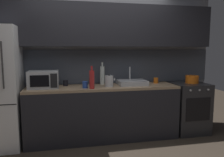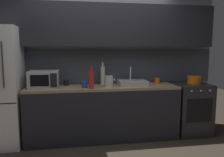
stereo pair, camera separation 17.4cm
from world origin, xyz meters
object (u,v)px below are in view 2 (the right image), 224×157
kettle (109,81)px  mug_dark (66,83)px  mug_orange (157,81)px  mug_blue (85,85)px  oven_range (190,108)px  cooking_pot (194,80)px  wine_bottle_clear (103,75)px  microwave (44,79)px  wine_bottle_red (91,79)px

kettle → mug_dark: bearing=161.2°
mug_dark → mug_orange: mug_orange is taller
kettle → mug_orange: (0.90, 0.19, -0.04)m
kettle → mug_blue: bearing=-171.2°
mug_blue → mug_orange: size_ratio=1.07×
oven_range → cooking_pot: 0.52m
wine_bottle_clear → mug_blue: wine_bottle_clear is taller
wine_bottle_clear → mug_orange: wine_bottle_clear is taller
kettle → mug_dark: (-0.70, 0.24, -0.04)m
oven_range → mug_blue: (-1.89, -0.13, 0.50)m
oven_range → mug_orange: (-0.60, 0.13, 0.50)m
microwave → kettle: (1.04, -0.09, -0.04)m
mug_blue → mug_dark: mug_blue is taller
oven_range → cooking_pot: cooking_pot is taller
kettle → microwave: bearing=175.3°
mug_blue → kettle: bearing=8.8°
mug_orange → oven_range: bearing=-12.1°
mug_orange → cooking_pot: size_ratio=0.42×
mug_blue → mug_dark: bearing=135.0°
microwave → kettle: size_ratio=2.25×
kettle → wine_bottle_clear: (-0.07, 0.26, 0.07)m
cooking_pot → kettle: bearing=-177.5°
wine_bottle_clear → mug_orange: 0.97m
oven_range → wine_bottle_clear: bearing=172.9°
wine_bottle_red → kettle: bearing=24.5°
wine_bottle_clear → mug_orange: bearing=-3.9°
oven_range → wine_bottle_red: bearing=-173.6°
wine_bottle_red → mug_dark: 0.55m
microwave → wine_bottle_red: bearing=-16.7°
mug_orange → cooking_pot: 0.65m
mug_dark → kettle: bearing=-18.8°
mug_dark → cooking_pot: (2.23, -0.17, 0.02)m
wine_bottle_red → mug_orange: (1.19, 0.33, -0.10)m
mug_dark → mug_orange: 1.59m
wine_bottle_red → wine_bottle_clear: bearing=60.0°
wine_bottle_red → mug_blue: size_ratio=3.36×
mug_blue → microwave: bearing=167.0°
wine_bottle_clear → wine_bottle_red: size_ratio=1.09×
kettle → mug_blue: (-0.40, -0.06, -0.04)m
kettle → cooking_pot: kettle is taller
oven_range → mug_orange: bearing=167.9°
microwave → mug_dark: size_ratio=4.94×
cooking_pot → microwave: bearing=179.6°
wine_bottle_clear → mug_blue: 0.47m
mug_blue → cooking_pot: (1.93, 0.13, 0.02)m
microwave → wine_bottle_clear: bearing=10.2°
kettle → mug_orange: kettle is taller
mug_blue → mug_dark: (-0.30, 0.30, -0.01)m
mug_orange → wine_bottle_clear: bearing=176.1°
microwave → wine_bottle_red: (0.74, -0.22, 0.01)m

